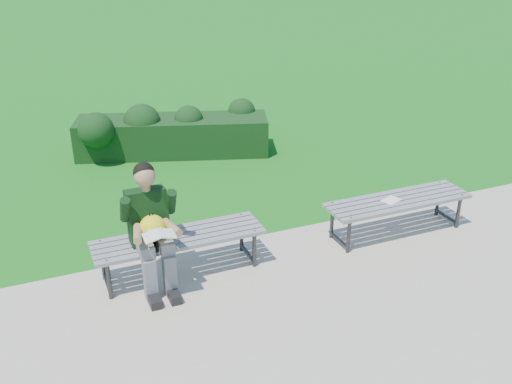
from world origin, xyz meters
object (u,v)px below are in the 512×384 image
(hedge, at_px, (168,132))
(bench_left, at_px, (179,241))
(seated_boy, at_px, (151,225))
(bench_right, at_px, (398,203))
(paper_sheet, at_px, (391,200))

(hedge, height_order, bench_left, hedge)
(seated_boy, bearing_deg, bench_left, 18.08)
(bench_left, relative_size, bench_right, 1.00)
(bench_left, distance_m, paper_sheet, 2.57)
(bench_right, height_order, seated_boy, seated_boy)
(hedge, distance_m, seated_boy, 3.88)
(bench_left, relative_size, seated_boy, 1.37)
(hedge, xyz_separation_m, bench_right, (1.84, -3.74, 0.04))
(bench_right, distance_m, paper_sheet, 0.12)
(seated_boy, bearing_deg, bench_right, -0.79)
(hedge, height_order, paper_sheet, hedge)
(bench_left, bearing_deg, bench_right, -2.98)
(bench_left, relative_size, paper_sheet, 6.85)
(hedge, distance_m, bench_right, 4.17)
(paper_sheet, bearing_deg, bench_right, 0.00)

